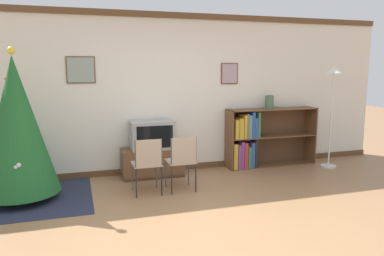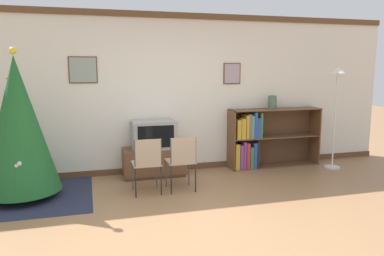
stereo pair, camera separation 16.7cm
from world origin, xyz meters
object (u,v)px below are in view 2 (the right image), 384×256
(television, at_px, (154,135))
(folding_chair_right, at_px, (182,160))
(tv_console, at_px, (154,162))
(standing_lamp, at_px, (337,91))
(vase, at_px, (272,102))
(bookshelf, at_px, (259,139))
(folding_chair_left, at_px, (147,162))
(christmas_tree, at_px, (18,125))

(television, distance_m, folding_chair_right, 0.95)
(tv_console, height_order, standing_lamp, standing_lamp)
(standing_lamp, bearing_deg, vase, 156.46)
(television, distance_m, bookshelf, 1.94)
(folding_chair_left, relative_size, vase, 3.39)
(standing_lamp, bearing_deg, christmas_tree, -177.74)
(folding_chair_left, bearing_deg, folding_chair_right, 0.00)
(television, distance_m, standing_lamp, 3.28)
(folding_chair_left, distance_m, folding_chair_right, 0.50)
(television, xyz_separation_m, bookshelf, (1.93, 0.05, -0.19))
(vase, bearing_deg, bookshelf, -175.17)
(standing_lamp, bearing_deg, folding_chair_left, -171.29)
(folding_chair_right, bearing_deg, vase, 26.62)
(christmas_tree, xyz_separation_m, standing_lamp, (5.13, 0.20, 0.37))
(folding_chair_right, xyz_separation_m, bookshelf, (1.67, 0.94, 0.04))
(folding_chair_left, bearing_deg, bookshelf, 23.43)
(tv_console, distance_m, bookshelf, 1.95)
(vase, bearing_deg, christmas_tree, -171.16)
(television, height_order, folding_chair_left, television)
(tv_console, height_order, bookshelf, bookshelf)
(folding_chair_left, height_order, standing_lamp, standing_lamp)
(bookshelf, bearing_deg, vase, 4.83)
(vase, bearing_deg, standing_lamp, -23.54)
(vase, bearing_deg, folding_chair_left, -158.34)
(christmas_tree, relative_size, tv_console, 2.01)
(vase, bearing_deg, folding_chair_right, -153.38)
(tv_console, bearing_deg, folding_chair_right, -74.24)
(folding_chair_right, distance_m, standing_lamp, 3.12)
(folding_chair_left, relative_size, bookshelf, 0.48)
(standing_lamp, bearing_deg, bookshelf, 161.64)
(vase, relative_size, standing_lamp, 0.13)
(tv_console, bearing_deg, folding_chair_left, -105.76)
(christmas_tree, height_order, folding_chair_left, christmas_tree)
(folding_chair_left, xyz_separation_m, bookshelf, (2.18, 0.94, 0.04))
(christmas_tree, bearing_deg, television, 16.26)
(christmas_tree, bearing_deg, folding_chair_right, -8.40)
(christmas_tree, relative_size, folding_chair_left, 2.50)
(christmas_tree, distance_m, standing_lamp, 5.14)
(vase, xyz_separation_m, standing_lamp, (1.01, -0.44, 0.21))
(christmas_tree, relative_size, bookshelf, 1.20)
(television, bearing_deg, folding_chair_left, -105.80)
(bookshelf, relative_size, vase, 7.04)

